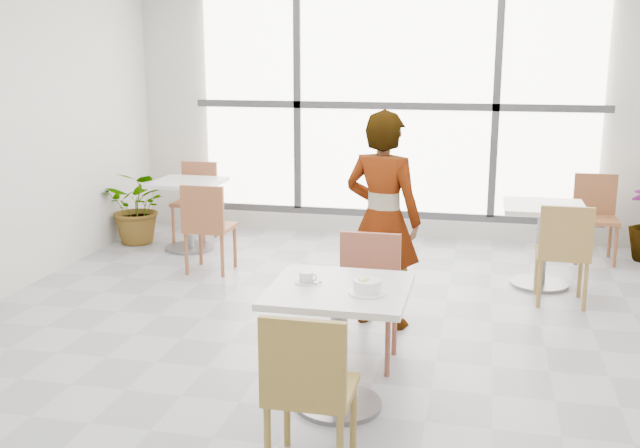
% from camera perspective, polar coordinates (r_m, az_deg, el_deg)
% --- Properties ---
extents(floor, '(7.00, 7.00, 0.00)m').
position_cam_1_polar(floor, '(5.29, 0.73, -9.88)').
color(floor, '#9E9EA5').
rests_on(floor, ground).
extents(wall_back, '(6.00, 0.00, 6.00)m').
position_cam_1_polar(wall_back, '(8.35, 5.82, 9.14)').
color(wall_back, silver).
rests_on(wall_back, ground).
extents(window, '(4.60, 0.07, 2.52)m').
position_cam_1_polar(window, '(8.28, 5.76, 9.11)').
color(window, white).
rests_on(window, ground).
extents(main_table, '(0.80, 0.80, 0.75)m').
position_cam_1_polar(main_table, '(4.33, 1.49, -7.75)').
color(main_table, silver).
rests_on(main_table, ground).
extents(chair_near, '(0.42, 0.42, 0.87)m').
position_cam_1_polar(chair_near, '(3.65, -0.94, -12.27)').
color(chair_near, olive).
rests_on(chair_near, ground).
extents(chair_far, '(0.42, 0.42, 0.87)m').
position_cam_1_polar(chair_far, '(5.03, 3.69, -5.06)').
color(chair_far, '#9C543F').
rests_on(chair_far, ground).
extents(oatmeal_bowl, '(0.21, 0.21, 0.10)m').
position_cam_1_polar(oatmeal_bowl, '(4.13, 3.69, -4.85)').
color(oatmeal_bowl, white).
rests_on(oatmeal_bowl, main_table).
extents(coffee_cup, '(0.16, 0.13, 0.07)m').
position_cam_1_polar(coffee_cup, '(4.32, -1.04, -4.22)').
color(coffee_cup, silver).
rests_on(coffee_cup, main_table).
extents(person, '(0.69, 0.55, 1.67)m').
position_cam_1_polar(person, '(5.60, 4.88, 0.32)').
color(person, black).
rests_on(person, ground).
extents(bg_table_left, '(0.70, 0.70, 0.75)m').
position_cam_1_polar(bg_table_left, '(7.97, -10.19, 1.46)').
color(bg_table_left, silver).
rests_on(bg_table_left, ground).
extents(bg_table_right, '(0.70, 0.70, 0.75)m').
position_cam_1_polar(bg_table_right, '(6.90, 16.86, -0.71)').
color(bg_table_right, silver).
rests_on(bg_table_right, ground).
extents(bg_chair_left_near, '(0.42, 0.42, 0.87)m').
position_cam_1_polar(bg_chair_left_near, '(7.06, -8.75, 0.12)').
color(bg_chair_left_near, '#945431').
rests_on(bg_chair_left_near, ground).
extents(bg_chair_left_far, '(0.42, 0.42, 0.87)m').
position_cam_1_polar(bg_chair_left_far, '(8.43, -9.54, 2.21)').
color(bg_chair_left_far, '#A45F3D').
rests_on(bg_chair_left_far, ground).
extents(bg_chair_right_near, '(0.42, 0.42, 0.87)m').
position_cam_1_polar(bg_chair_right_near, '(6.39, 18.36, -1.76)').
color(bg_chair_right_near, '#A07B3F').
rests_on(bg_chair_right_near, ground).
extents(bg_chair_right_far, '(0.42, 0.42, 0.87)m').
position_cam_1_polar(bg_chair_right_far, '(7.97, 20.54, 0.93)').
color(bg_chair_right_far, brown).
rests_on(bg_chair_right_far, ground).
extents(plant_left, '(0.77, 0.67, 0.82)m').
position_cam_1_polar(plant_left, '(8.37, -13.86, 1.30)').
color(plant_left, '#4D884B').
rests_on(plant_left, ground).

